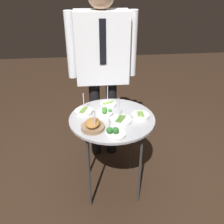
{
  "coord_description": "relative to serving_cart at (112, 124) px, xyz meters",
  "views": [
    {
      "loc": [
        -0.17,
        -1.64,
        1.69
      ],
      "look_at": [
        0.0,
        0.0,
        0.77
      ],
      "focal_mm": 40.0,
      "sensor_mm": 36.0,
      "label": 1
    }
  ],
  "objects": [
    {
      "name": "bowl_broccoli_front_right",
      "position": [
        -0.05,
        0.04,
        0.08
      ],
      "size": [
        0.12,
        0.12,
        0.07
      ],
      "color": "white",
      "rests_on": "serving_cart"
    },
    {
      "name": "bowl_asparagus_front_center",
      "position": [
        0.22,
        -0.02,
        0.07
      ],
      "size": [
        0.14,
        0.14,
        0.04
      ],
      "color": "white",
      "rests_on": "serving_cart"
    },
    {
      "name": "serving_cart",
      "position": [
        0.0,
        0.0,
        0.0
      ],
      "size": [
        0.66,
        0.66,
        0.72
      ],
      "color": "#939399",
      "rests_on": "ground_plane"
    },
    {
      "name": "bowl_asparagus_back_right",
      "position": [
        0.06,
        -0.07,
        0.07
      ],
      "size": [
        0.16,
        0.16,
        0.18
      ],
      "color": "white",
      "rests_on": "serving_cart"
    },
    {
      "name": "ground_plane",
      "position": [
        0.0,
        0.0,
        -0.66
      ],
      "size": [
        8.0,
        8.0,
        0.0
      ],
      "primitive_type": "plane",
      "color": "black"
    },
    {
      "name": "bowl_roast_back_left",
      "position": [
        -0.15,
        -0.14,
        0.08
      ],
      "size": [
        0.17,
        0.17,
        0.17
      ],
      "color": "brown",
      "rests_on": "serving_cart"
    },
    {
      "name": "bowl_asparagus_far_rim",
      "position": [
        -0.01,
        0.2,
        0.07
      ],
      "size": [
        0.13,
        0.13,
        0.16
      ],
      "color": "white",
      "rests_on": "serving_cart"
    },
    {
      "name": "waiter_figure",
      "position": [
        -0.03,
        0.51,
        0.38
      ],
      "size": [
        0.61,
        0.23,
        1.65
      ],
      "color": "black",
      "rests_on": "ground_plane"
    },
    {
      "name": "bowl_broccoli_mid_left",
      "position": [
        -0.01,
        -0.24,
        0.08
      ],
      "size": [
        0.14,
        0.14,
        0.14
      ],
      "color": "silver",
      "rests_on": "serving_cart"
    },
    {
      "name": "bowl_asparagus_near_rim",
      "position": [
        -0.22,
        0.1,
        0.07
      ],
      "size": [
        0.14,
        0.14,
        0.15
      ],
      "color": "silver",
      "rests_on": "serving_cart"
    }
  ]
}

